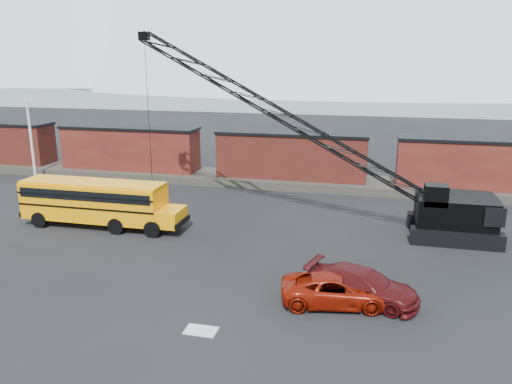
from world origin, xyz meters
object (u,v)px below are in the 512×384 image
school_bus (99,202)px  red_pickup (336,290)px  crawler_crane (298,125)px  maroon_suv (362,285)px

school_bus → red_pickup: (16.86, -7.51, -1.06)m
school_bus → crawler_crane: size_ratio=0.47×
red_pickup → maroon_suv: maroon_suv is taller
maroon_suv → crawler_crane: crawler_crane is taller
school_bus → maroon_suv: size_ratio=2.13×
maroon_suv → crawler_crane: 13.40m
school_bus → crawler_crane: 14.61m
red_pickup → crawler_crane: 13.58m
maroon_suv → red_pickup: bearing=135.6°
school_bus → crawler_crane: (13.08, 3.94, 5.18)m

